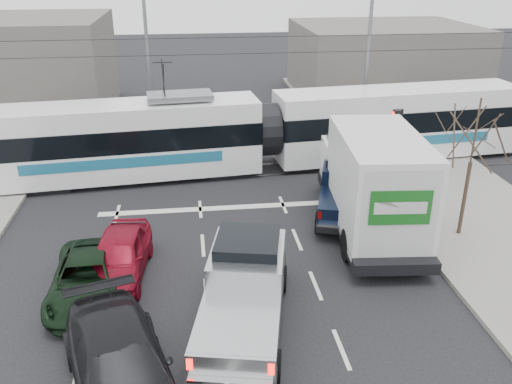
{
  "coord_description": "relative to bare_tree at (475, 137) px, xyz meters",
  "views": [
    {
      "loc": [
        -1.93,
        -13.93,
        9.45
      ],
      "look_at": [
        0.25,
        3.37,
        1.8
      ],
      "focal_mm": 38.0,
      "sensor_mm": 36.0,
      "label": 1
    }
  ],
  "objects": [
    {
      "name": "ground",
      "position": [
        -7.6,
        -2.5,
        -3.79
      ],
      "size": [
        120.0,
        120.0,
        0.0
      ],
      "primitive_type": "plane",
      "color": "black",
      "rests_on": "ground"
    },
    {
      "name": "rails",
      "position": [
        -7.6,
        7.5,
        -3.78
      ],
      "size": [
        60.0,
        1.6,
        0.03
      ],
      "primitive_type": "cube",
      "color": "#33302D",
      "rests_on": "ground"
    },
    {
      "name": "building_right",
      "position": [
        4.4,
        21.5,
        -1.29
      ],
      "size": [
        12.0,
        10.0,
        5.0
      ],
      "primitive_type": "cube",
      "color": "#645E5A",
      "rests_on": "ground"
    },
    {
      "name": "bare_tree",
      "position": [
        0.0,
        0.0,
        0.0
      ],
      "size": [
        2.4,
        2.4,
        5.0
      ],
      "color": "#47382B",
      "rests_on": "ground"
    },
    {
      "name": "traffic_signal",
      "position": [
        -1.13,
        4.0,
        -1.05
      ],
      "size": [
        0.44,
        0.44,
        3.6
      ],
      "color": "black",
      "rests_on": "ground"
    },
    {
      "name": "street_lamp_near",
      "position": [
        -0.29,
        11.5,
        1.32
      ],
      "size": [
        2.38,
        0.25,
        9.0
      ],
      "color": "slate",
      "rests_on": "ground"
    },
    {
      "name": "street_lamp_far",
      "position": [
        -11.79,
        13.5,
        1.32
      ],
      "size": [
        2.38,
        0.25,
        9.0
      ],
      "color": "slate",
      "rests_on": "ground"
    },
    {
      "name": "catenary",
      "position": [
        -7.6,
        7.5,
        0.09
      ],
      "size": [
        60.0,
        0.2,
        7.0
      ],
      "color": "black",
      "rests_on": "ground"
    },
    {
      "name": "tram",
      "position": [
        -6.01,
        7.82,
        -1.94
      ],
      "size": [
        25.73,
        5.04,
        5.23
      ],
      "rotation": [
        0.0,
        0.0,
        0.1
      ],
      "color": "white",
      "rests_on": "ground"
    },
    {
      "name": "silver_pickup",
      "position": [
        -8.25,
        -3.91,
        -2.7
      ],
      "size": [
        3.29,
        6.36,
        2.2
      ],
      "rotation": [
        0.0,
        0.0,
        -0.21
      ],
      "color": "black",
      "rests_on": "ground"
    },
    {
      "name": "box_truck",
      "position": [
        -3.12,
        0.86,
        -1.86
      ],
      "size": [
        3.35,
        8.02,
        3.91
      ],
      "rotation": [
        0.0,
        0.0,
        -0.09
      ],
      "color": "black",
      "rests_on": "ground"
    },
    {
      "name": "navy_pickup",
      "position": [
        -3.59,
        2.57,
        -2.73
      ],
      "size": [
        3.28,
        5.41,
        2.15
      ],
      "rotation": [
        0.0,
        0.0,
        -0.3
      ],
      "color": "black",
      "rests_on": "ground"
    },
    {
      "name": "green_car",
      "position": [
        -12.82,
        -2.2,
        -3.18
      ],
      "size": [
        2.16,
        4.47,
        1.23
      ],
      "primitive_type": "imported",
      "rotation": [
        0.0,
        0.0,
        0.03
      ],
      "color": "black",
      "rests_on": "ground"
    },
    {
      "name": "red_car",
      "position": [
        -11.98,
        -1.14,
        -3.07
      ],
      "size": [
        2.08,
        4.36,
        1.44
      ],
      "primitive_type": "imported",
      "rotation": [
        0.0,
        0.0,
        -0.09
      ],
      "color": "maroon",
      "rests_on": "ground"
    },
    {
      "name": "dark_car",
      "position": [
        -11.4,
        -6.39,
        -3.01
      ],
      "size": [
        3.69,
        5.83,
        1.57
      ],
      "primitive_type": "imported",
      "rotation": [
        0.0,
        0.0,
        0.3
      ],
      "color": "black",
      "rests_on": "ground"
    }
  ]
}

